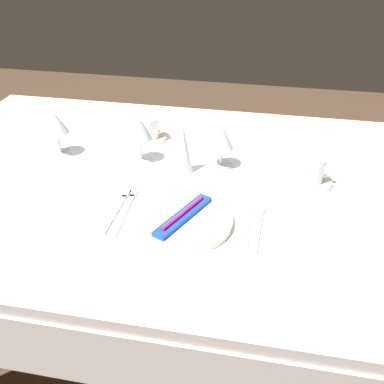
{
  "coord_description": "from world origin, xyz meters",
  "views": [
    {
      "loc": [
        0.22,
        -1.11,
        1.43
      ],
      "look_at": [
        0.02,
        -0.09,
        0.76
      ],
      "focal_mm": 41.74,
      "sensor_mm": 36.0,
      "label": 1
    }
  ],
  "objects_px": {
    "fork_inner": "(117,208)",
    "spoon_soup": "(259,221)",
    "dinner_plate": "(183,221)",
    "wine_glass_centre": "(221,139)",
    "toothbrush_package": "(183,215)",
    "napkin_folded": "(183,147)",
    "dinner_knife": "(246,225)",
    "coffee_cup_left": "(312,170)",
    "wine_glass_left": "(140,130)",
    "fork_outer": "(126,209)",
    "wine_glass_right": "(56,124)",
    "coffee_cup_right": "(148,127)"
  },
  "relations": [
    {
      "from": "toothbrush_package",
      "to": "fork_inner",
      "type": "bearing_deg",
      "value": 171.3
    },
    {
      "from": "coffee_cup_left",
      "to": "dinner_plate",
      "type": "bearing_deg",
      "value": -140.89
    },
    {
      "from": "toothbrush_package",
      "to": "spoon_soup",
      "type": "bearing_deg",
      "value": 12.78
    },
    {
      "from": "spoon_soup",
      "to": "coffee_cup_left",
      "type": "distance_m",
      "value": 0.26
    },
    {
      "from": "wine_glass_centre",
      "to": "fork_outer",
      "type": "bearing_deg",
      "value": -127.04
    },
    {
      "from": "toothbrush_package",
      "to": "coffee_cup_right",
      "type": "relative_size",
      "value": 2.06
    },
    {
      "from": "coffee_cup_left",
      "to": "wine_glass_centre",
      "type": "relative_size",
      "value": 0.71
    },
    {
      "from": "fork_inner",
      "to": "wine_glass_centre",
      "type": "relative_size",
      "value": 1.54
    },
    {
      "from": "fork_outer",
      "to": "wine_glass_left",
      "type": "distance_m",
      "value": 0.3
    },
    {
      "from": "fork_inner",
      "to": "wine_glass_centre",
      "type": "bearing_deg",
      "value": 50.2
    },
    {
      "from": "fork_outer",
      "to": "dinner_plate",
      "type": "bearing_deg",
      "value": -10.61
    },
    {
      "from": "dinner_knife",
      "to": "spoon_soup",
      "type": "distance_m",
      "value": 0.04
    },
    {
      "from": "dinner_plate",
      "to": "napkin_folded",
      "type": "bearing_deg",
      "value": 102.11
    },
    {
      "from": "fork_inner",
      "to": "napkin_folded",
      "type": "distance_m",
      "value": 0.28
    },
    {
      "from": "dinner_plate",
      "to": "spoon_soup",
      "type": "height_order",
      "value": "dinner_plate"
    },
    {
      "from": "fork_inner",
      "to": "spoon_soup",
      "type": "height_order",
      "value": "spoon_soup"
    },
    {
      "from": "fork_outer",
      "to": "wine_glass_left",
      "type": "xyz_separation_m",
      "value": [
        -0.04,
        0.27,
        0.1
      ]
    },
    {
      "from": "fork_outer",
      "to": "wine_glass_centre",
      "type": "distance_m",
      "value": 0.37
    },
    {
      "from": "wine_glass_left",
      "to": "napkin_folded",
      "type": "relative_size",
      "value": 0.88
    },
    {
      "from": "wine_glass_centre",
      "to": "wine_glass_left",
      "type": "bearing_deg",
      "value": -177.33
    },
    {
      "from": "fork_inner",
      "to": "dinner_knife",
      "type": "relative_size",
      "value": 0.89
    },
    {
      "from": "toothbrush_package",
      "to": "coffee_cup_left",
      "type": "height_order",
      "value": "coffee_cup_left"
    },
    {
      "from": "toothbrush_package",
      "to": "wine_glass_centre",
      "type": "distance_m",
      "value": 0.33
    },
    {
      "from": "toothbrush_package",
      "to": "wine_glass_right",
      "type": "relative_size",
      "value": 1.41
    },
    {
      "from": "fork_outer",
      "to": "coffee_cup_right",
      "type": "relative_size",
      "value": 2.23
    },
    {
      "from": "spoon_soup",
      "to": "wine_glass_right",
      "type": "distance_m",
      "value": 0.72
    },
    {
      "from": "fork_outer",
      "to": "coffee_cup_right",
      "type": "height_order",
      "value": "coffee_cup_right"
    },
    {
      "from": "spoon_soup",
      "to": "dinner_plate",
      "type": "bearing_deg",
      "value": -167.22
    },
    {
      "from": "dinner_plate",
      "to": "fork_inner",
      "type": "xyz_separation_m",
      "value": [
        -0.19,
        0.03,
        -0.01
      ]
    },
    {
      "from": "dinner_plate",
      "to": "napkin_folded",
      "type": "height_order",
      "value": "napkin_folded"
    },
    {
      "from": "spoon_soup",
      "to": "coffee_cup_right",
      "type": "height_order",
      "value": "coffee_cup_right"
    },
    {
      "from": "fork_inner",
      "to": "toothbrush_package",
      "type": "bearing_deg",
      "value": -8.7
    },
    {
      "from": "spoon_soup",
      "to": "napkin_folded",
      "type": "bearing_deg",
      "value": 139.0
    },
    {
      "from": "wine_glass_centre",
      "to": "coffee_cup_left",
      "type": "bearing_deg",
      "value": -10.89
    },
    {
      "from": "dinner_plate",
      "to": "wine_glass_centre",
      "type": "bearing_deg",
      "value": 80.52
    },
    {
      "from": "dinner_plate",
      "to": "fork_outer",
      "type": "distance_m",
      "value": 0.17
    },
    {
      "from": "coffee_cup_right",
      "to": "wine_glass_right",
      "type": "bearing_deg",
      "value": -147.53
    },
    {
      "from": "dinner_knife",
      "to": "wine_glass_left",
      "type": "xyz_separation_m",
      "value": [
        -0.36,
        0.28,
        0.1
      ]
    },
    {
      "from": "dinner_plate",
      "to": "napkin_folded",
      "type": "relative_size",
      "value": 1.49
    },
    {
      "from": "fork_outer",
      "to": "napkin_folded",
      "type": "xyz_separation_m",
      "value": [
        0.11,
        0.23,
        0.08
      ]
    },
    {
      "from": "dinner_knife",
      "to": "coffee_cup_right",
      "type": "bearing_deg",
      "value": 130.92
    },
    {
      "from": "toothbrush_package",
      "to": "coffee_cup_right",
      "type": "height_order",
      "value": "coffee_cup_right"
    },
    {
      "from": "coffee_cup_left",
      "to": "wine_glass_left",
      "type": "bearing_deg",
      "value": 175.58
    },
    {
      "from": "toothbrush_package",
      "to": "dinner_plate",
      "type": "bearing_deg",
      "value": -93.58
    },
    {
      "from": "fork_outer",
      "to": "wine_glass_right",
      "type": "xyz_separation_m",
      "value": [
        -0.31,
        0.27,
        0.1
      ]
    },
    {
      "from": "fork_inner",
      "to": "wine_glass_right",
      "type": "relative_size",
      "value": 1.44
    },
    {
      "from": "fork_inner",
      "to": "wine_glass_centre",
      "type": "distance_m",
      "value": 0.39
    },
    {
      "from": "dinner_knife",
      "to": "wine_glass_left",
      "type": "distance_m",
      "value": 0.47
    },
    {
      "from": "fork_outer",
      "to": "wine_glass_centre",
      "type": "xyz_separation_m",
      "value": [
        0.22,
        0.29,
        0.09
      ]
    },
    {
      "from": "dinner_knife",
      "to": "coffee_cup_left",
      "type": "bearing_deg",
      "value": 55.9
    }
  ]
}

